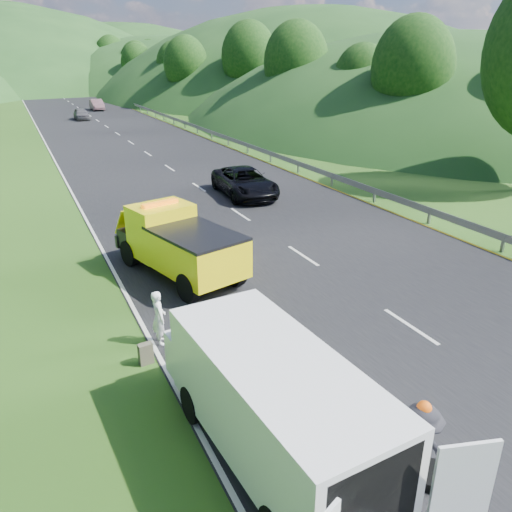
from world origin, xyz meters
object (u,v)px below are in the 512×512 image
white_van (271,399)px  passing_suv (245,196)px  suitcase (146,354)px  spare_tire (431,481)px  child (257,359)px  worker (410,498)px  woman (161,343)px  tow_truck (178,243)px

white_van → passing_suv: (7.52, 17.78, -1.29)m
suitcase → passing_suv: size_ratio=0.10×
spare_tire → passing_suv: bearing=75.2°
child → worker: size_ratio=0.47×
woman → passing_suv: woman is taller
child → spare_tire: bearing=-24.7°
child → passing_suv: (6.36, 14.74, 0.00)m
tow_truck → woman: bearing=-128.9°
tow_truck → worker: bearing=-101.3°
passing_suv → child: bearing=-109.1°
white_van → woman: 5.11m
tow_truck → woman: size_ratio=3.95×
suitcase → white_van: bearing=-70.9°
suitcase → spare_tire: (3.75, -5.95, -0.28)m
tow_truck → white_van: tow_truck is taller
tow_truck → woman: (-1.85, -4.17, -1.19)m
white_van → passing_suv: bearing=63.5°
suitcase → passing_suv: bearing=56.9°
tow_truck → spare_tire: bearing=-98.1°
worker → passing_suv: (5.80, 19.79, 0.00)m
spare_tire → tow_truck: bearing=96.9°
child → passing_suv: bearing=118.5°
spare_tire → passing_suv: (5.18, 19.65, 0.00)m
worker → suitcase: worker is taller
spare_tire → passing_suv: 20.33m
tow_truck → worker: 11.13m
tow_truck → white_van: 9.10m
white_van → woman: size_ratio=4.33×
worker → passing_suv: bearing=68.9°
tow_truck → child: 6.11m
tow_truck → spare_tire: (1.31, -10.91, -1.19)m
passing_suv → suitcase: bearing=-118.9°
worker → spare_tire: 0.63m
white_van → passing_suv: 19.35m
tow_truck → white_van: bearing=-111.4°
suitcase → spare_tire: 7.04m
woman → suitcase: bearing=145.0°
white_van → woman: bearing=96.0°
worker → spare_tire: size_ratio=2.79×
woman → suitcase: 1.02m
child → suitcase: 2.80m
white_van → child: bearing=65.5°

